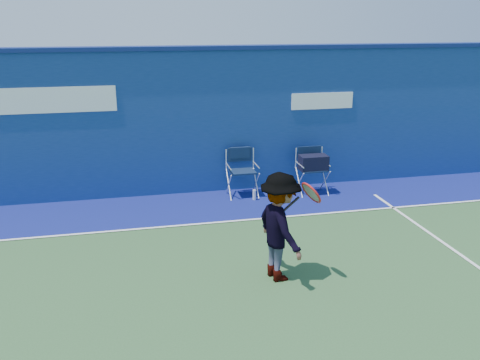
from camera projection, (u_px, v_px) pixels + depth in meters
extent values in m
plane|color=#2E532C|center=(187.00, 327.00, 6.20)|extent=(80.00, 80.00, 0.00)
cube|color=navy|center=(155.00, 124.00, 10.59)|extent=(24.00, 0.40, 3.00)
cube|color=navy|center=(151.00, 48.00, 10.12)|extent=(24.00, 0.50, 0.08)
cube|color=white|center=(322.00, 101.00, 11.01)|extent=(1.40, 0.02, 0.35)
cube|color=navy|center=(162.00, 210.00, 10.02)|extent=(24.00, 1.80, 0.01)
cube|color=white|center=(166.00, 227.00, 9.18)|extent=(24.00, 0.06, 0.01)
cube|color=#101F3C|center=(242.00, 171.00, 10.66)|extent=(0.52, 0.44, 0.03)
cube|color=silver|center=(240.00, 158.00, 10.84)|extent=(0.59, 0.03, 0.43)
cube|color=#101F3C|center=(240.00, 155.00, 10.81)|extent=(0.52, 0.03, 0.30)
cube|color=#101F3C|center=(240.00, 153.00, 10.80)|extent=(0.43, 0.06, 0.24)
cube|color=#101F3C|center=(313.00, 170.00, 10.82)|extent=(0.52, 0.43, 0.03)
cube|color=silver|center=(309.00, 157.00, 10.99)|extent=(0.59, 0.03, 0.43)
cube|color=#101F3C|center=(309.00, 153.00, 10.97)|extent=(0.52, 0.03, 0.30)
cube|color=black|center=(313.00, 163.00, 10.74)|extent=(0.59, 0.34, 0.32)
cylinder|color=silver|center=(254.00, 195.00, 10.53)|extent=(0.07, 0.07, 0.22)
imported|color=#EA4738|center=(280.00, 227.00, 7.17)|extent=(0.78, 1.12, 1.59)
torus|color=#B31C17|center=(311.00, 193.00, 6.98)|extent=(0.32, 0.42, 0.33)
cylinder|color=gray|center=(311.00, 193.00, 6.98)|extent=(0.25, 0.35, 0.26)
cylinder|color=black|center=(290.00, 205.00, 7.05)|extent=(0.30, 0.12, 0.22)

